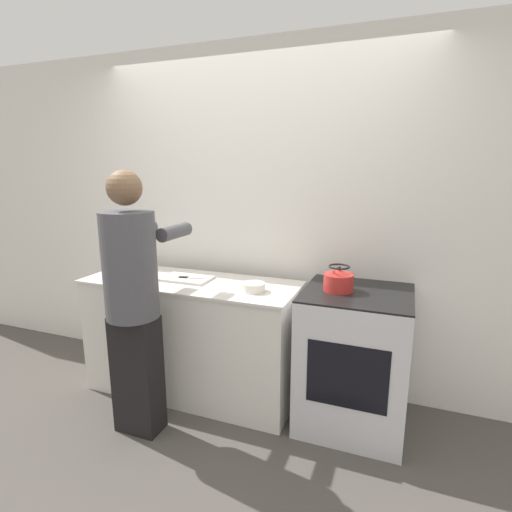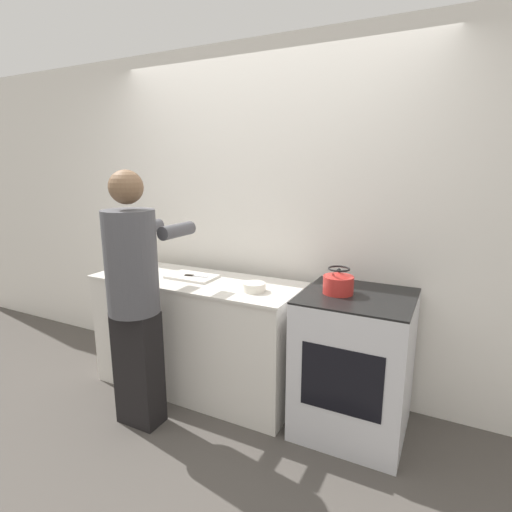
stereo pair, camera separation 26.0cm
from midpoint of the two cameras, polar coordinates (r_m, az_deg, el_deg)
The scene contains 10 objects.
ground_plane at distance 2.97m, azimuth -2.49°, elevation -22.33°, with size 12.00×12.00×0.00m, color #4C4742.
wall_back at distance 3.10m, azimuth 3.78°, elevation 5.18°, with size 8.00×0.05×2.60m.
counter at distance 3.14m, azimuth -6.00°, elevation -11.10°, with size 1.60×0.60×0.88m.
oven at distance 2.76m, azimuth 16.54°, elevation -14.56°, with size 0.68×0.65×0.93m.
person at distance 2.63m, azimuth -14.26°, elevation -5.09°, with size 0.37×0.61×1.69m.
cutting_board at distance 3.02m, azimuth -6.72°, elevation -2.98°, with size 0.37×0.23×0.02m.
knife at distance 3.00m, azimuth -6.18°, elevation -2.87°, with size 0.19×0.06×0.01m.
kettle at distance 2.57m, azimuth 14.55°, elevation -3.74°, with size 0.19×0.19×0.17m.
bowl_prep at distance 2.68m, azimuth 2.53°, elevation -4.51°, with size 0.15×0.15×0.06m.
canister_jar at distance 3.36m, azimuth -15.10°, elevation -0.65°, with size 0.15×0.15×0.14m.
Camera 2 is at (1.32, -2.06, 1.70)m, focal length 28.00 mm.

